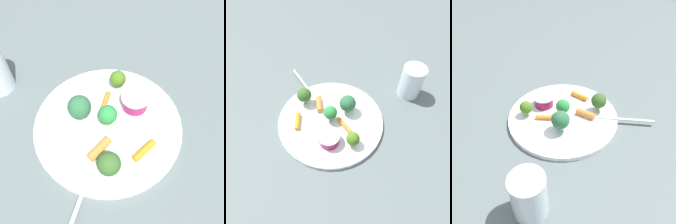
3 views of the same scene
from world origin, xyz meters
The scene contains 12 objects.
ground_plane centered at (0.00, 0.00, 0.00)m, with size 2.40×2.40×0.00m, color #515D5E.
plate centered at (0.00, 0.00, 0.01)m, with size 0.29×0.29×0.01m, color white.
sauce_cup centered at (-0.07, 0.00, 0.03)m, with size 0.06×0.06×0.03m.
broccoli_floret_0 centered at (0.03, -0.05, 0.05)m, with size 0.05×0.05×0.06m.
broccoli_floret_1 centered at (0.06, 0.08, 0.04)m, with size 0.04×0.04×0.05m.
broccoli_floret_2 centered at (0.00, 0.00, 0.04)m, with size 0.04×0.04×0.05m.
broccoli_floret_3 centered at (-0.07, -0.06, 0.04)m, with size 0.03×0.03×0.04m.
carrot_stick_0 centered at (0.05, 0.04, 0.02)m, with size 0.02×0.02×0.05m, color orange.
carrot_stick_1 centered at (-0.01, 0.09, 0.02)m, with size 0.01×0.01×0.05m, color orange.
carrot_stick_2 centered at (-0.02, -0.04, 0.02)m, with size 0.01×0.01×0.06m, color orange.
fork centered at (0.12, 0.08, 0.01)m, with size 0.16×0.11×0.00m.
drinking_glass centered at (0.12, -0.23, 0.05)m, with size 0.07×0.07×0.10m, color silver.
Camera 2 is at (-0.36, -0.03, 0.50)m, focal length 35.31 mm.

